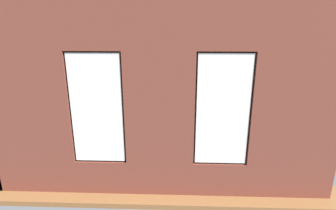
{
  "coord_description": "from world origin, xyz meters",
  "views": [
    {
      "loc": [
        -0.31,
        6.6,
        2.99
      ],
      "look_at": [
        -0.07,
        0.4,
        1.14
      ],
      "focal_mm": 28.0,
      "sensor_mm": 36.0,
      "label": 1
    }
  ],
  "objects_px": {
    "cup_ceramic": "(169,118)",
    "potted_plant_corner_far_left": "(290,148)",
    "couch_by_window": "(157,160)",
    "potted_plant_by_left_couch": "(232,114)",
    "coffee_table": "(175,122)",
    "potted_plant_foreground_right": "(95,101)",
    "potted_plant_between_couches": "(223,153)",
    "couch_left": "(258,134)",
    "potted_plant_corner_near_left": "(246,105)",
    "papasan_chair": "(143,109)",
    "remote_gray": "(179,122)",
    "tv_flatscreen": "(69,106)",
    "media_console": "(71,127)",
    "potted_plant_near_tv": "(75,131)"
  },
  "relations": [
    {
      "from": "cup_ceramic",
      "to": "potted_plant_corner_near_left",
      "type": "xyz_separation_m",
      "value": [
        -2.5,
        -1.14,
        0.07
      ]
    },
    {
      "from": "papasan_chair",
      "to": "potted_plant_between_couches",
      "type": "relative_size",
      "value": 0.85
    },
    {
      "from": "couch_by_window",
      "to": "media_console",
      "type": "height_order",
      "value": "couch_by_window"
    },
    {
      "from": "coffee_table",
      "to": "papasan_chair",
      "type": "bearing_deg",
      "value": -44.51
    },
    {
      "from": "cup_ceramic",
      "to": "potted_plant_corner_far_left",
      "type": "distance_m",
      "value": 3.46
    },
    {
      "from": "couch_left",
      "to": "potted_plant_foreground_right",
      "type": "xyz_separation_m",
      "value": [
        4.85,
        -1.93,
        0.31
      ]
    },
    {
      "from": "coffee_table",
      "to": "papasan_chair",
      "type": "distance_m",
      "value": 1.5
    },
    {
      "from": "couch_by_window",
      "to": "remote_gray",
      "type": "height_order",
      "value": "couch_by_window"
    },
    {
      "from": "cup_ceramic",
      "to": "potted_plant_between_couches",
      "type": "distance_m",
      "value": 2.53
    },
    {
      "from": "potted_plant_foreground_right",
      "to": "potted_plant_corner_far_left",
      "type": "distance_m",
      "value": 6.08
    },
    {
      "from": "cup_ceramic",
      "to": "potted_plant_by_left_couch",
      "type": "height_order",
      "value": "potted_plant_by_left_couch"
    },
    {
      "from": "media_console",
      "to": "potted_plant_between_couches",
      "type": "distance_m",
      "value": 4.47
    },
    {
      "from": "couch_left",
      "to": "papasan_chair",
      "type": "bearing_deg",
      "value": -119.82
    },
    {
      "from": "potted_plant_foreground_right",
      "to": "potted_plant_between_couches",
      "type": "bearing_deg",
      "value": 138.3
    },
    {
      "from": "potted_plant_corner_near_left",
      "to": "cup_ceramic",
      "type": "bearing_deg",
      "value": 24.53
    },
    {
      "from": "papasan_chair",
      "to": "potted_plant_near_tv",
      "type": "relative_size",
      "value": 0.85
    },
    {
      "from": "couch_by_window",
      "to": "coffee_table",
      "type": "distance_m",
      "value": 2.2
    },
    {
      "from": "potted_plant_by_left_couch",
      "to": "potted_plant_between_couches",
      "type": "distance_m",
      "value": 2.9
    },
    {
      "from": "potted_plant_between_couches",
      "to": "cup_ceramic",
      "type": "bearing_deg",
      "value": -61.33
    },
    {
      "from": "potted_plant_foreground_right",
      "to": "potted_plant_corner_near_left",
      "type": "distance_m",
      "value": 5.0
    },
    {
      "from": "couch_left",
      "to": "potted_plant_by_left_couch",
      "type": "distance_m",
      "value": 1.48
    },
    {
      "from": "couch_by_window",
      "to": "potted_plant_near_tv",
      "type": "bearing_deg",
      "value": -24.95
    },
    {
      "from": "cup_ceramic",
      "to": "potted_plant_by_left_couch",
      "type": "distance_m",
      "value": 2.04
    },
    {
      "from": "potted_plant_corner_near_left",
      "to": "coffee_table",
      "type": "bearing_deg",
      "value": 28.24
    },
    {
      "from": "remote_gray",
      "to": "tv_flatscreen",
      "type": "bearing_deg",
      "value": 80.89
    },
    {
      "from": "potted_plant_between_couches",
      "to": "couch_left",
      "type": "bearing_deg",
      "value": -129.41
    },
    {
      "from": "coffee_table",
      "to": "potted_plant_corner_far_left",
      "type": "relative_size",
      "value": 1.42
    },
    {
      "from": "media_console",
      "to": "remote_gray",
      "type": "bearing_deg",
      "value": -179.03
    },
    {
      "from": "couch_left",
      "to": "potted_plant_corner_near_left",
      "type": "height_order",
      "value": "couch_left"
    },
    {
      "from": "potted_plant_between_couches",
      "to": "remote_gray",
      "type": "bearing_deg",
      "value": -65.58
    },
    {
      "from": "potted_plant_foreground_right",
      "to": "potted_plant_corner_far_left",
      "type": "height_order",
      "value": "potted_plant_corner_far_left"
    },
    {
      "from": "potted_plant_by_left_couch",
      "to": "potted_plant_near_tv",
      "type": "bearing_deg",
      "value": 24.08
    },
    {
      "from": "coffee_table",
      "to": "potted_plant_corner_near_left",
      "type": "distance_m",
      "value": 2.63
    },
    {
      "from": "couch_by_window",
      "to": "potted_plant_by_left_couch",
      "type": "relative_size",
      "value": 3.2
    },
    {
      "from": "potted_plant_by_left_couch",
      "to": "potted_plant_near_tv",
      "type": "relative_size",
      "value": 0.49
    },
    {
      "from": "media_console",
      "to": "potted_plant_near_tv",
      "type": "relative_size",
      "value": 0.97
    },
    {
      "from": "potted_plant_corner_far_left",
      "to": "potted_plant_near_tv",
      "type": "height_order",
      "value": "potted_plant_near_tv"
    },
    {
      "from": "potted_plant_corner_near_left",
      "to": "potted_plant_corner_far_left",
      "type": "bearing_deg",
      "value": 90.0
    },
    {
      "from": "couch_by_window",
      "to": "papasan_chair",
      "type": "distance_m",
      "value": 3.31
    },
    {
      "from": "tv_flatscreen",
      "to": "potted_plant_by_left_couch",
      "type": "relative_size",
      "value": 1.79
    },
    {
      "from": "papasan_chair",
      "to": "potted_plant_foreground_right",
      "type": "xyz_separation_m",
      "value": [
        1.62,
        -0.14,
        0.21
      ]
    },
    {
      "from": "remote_gray",
      "to": "potted_plant_near_tv",
      "type": "height_order",
      "value": "potted_plant_near_tv"
    },
    {
      "from": "potted_plant_by_left_couch",
      "to": "potted_plant_corner_near_left",
      "type": "xyz_separation_m",
      "value": [
        -0.55,
        -0.55,
        0.13
      ]
    },
    {
      "from": "cup_ceramic",
      "to": "potted_plant_near_tv",
      "type": "distance_m",
      "value": 2.61
    },
    {
      "from": "papasan_chair",
      "to": "potted_plant_by_left_couch",
      "type": "bearing_deg",
      "value": 172.64
    },
    {
      "from": "potted_plant_near_tv",
      "to": "potted_plant_by_left_couch",
      "type": "bearing_deg",
      "value": -155.92
    },
    {
      "from": "remote_gray",
      "to": "media_console",
      "type": "relative_size",
      "value": 0.15
    },
    {
      "from": "potted_plant_foreground_right",
      "to": "potted_plant_by_left_couch",
      "type": "bearing_deg",
      "value": 173.54
    },
    {
      "from": "couch_by_window",
      "to": "papasan_chair",
      "type": "xyz_separation_m",
      "value": [
        0.73,
        -3.23,
        0.1
      ]
    },
    {
      "from": "potted_plant_foreground_right",
      "to": "coffee_table",
      "type": "bearing_deg",
      "value": 156.17
    }
  ]
}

